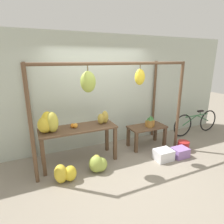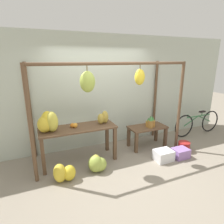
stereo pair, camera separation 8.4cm
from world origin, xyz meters
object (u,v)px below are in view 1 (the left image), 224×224
at_px(parked_bicycle, 196,122).
at_px(fruit_crate_purple, 180,152).
at_px(banana_pile_ground_left, 65,174).
at_px(pineapple_cluster, 150,122).
at_px(fruit_crate_white, 163,155).
at_px(orange_pile, 75,126).
at_px(banana_pile_on_table, 49,123).
at_px(banana_pile_ground_right, 98,164).
at_px(blue_bucket, 183,146).
at_px(papaya_pile, 103,118).

xyz_separation_m(parked_bicycle, fruit_crate_purple, (-1.46, -0.91, -0.25)).
bearing_deg(banana_pile_ground_left, pineapple_cluster, 14.63).
xyz_separation_m(banana_pile_ground_left, fruit_crate_purple, (2.63, -0.16, -0.06)).
bearing_deg(fruit_crate_purple, pineapple_cluster, 114.77).
relative_size(fruit_crate_white, parked_bicycle, 0.23).
bearing_deg(orange_pile, banana_pile_on_table, -175.80).
relative_size(banana_pile_on_table, fruit_crate_purple, 1.39).
height_order(orange_pile, fruit_crate_white, orange_pile).
xyz_separation_m(banana_pile_ground_right, parked_bicycle, (3.42, 0.69, 0.19)).
height_order(fruit_crate_white, blue_bucket, same).
xyz_separation_m(banana_pile_ground_left, banana_pile_ground_right, (0.67, 0.07, -0.00)).
distance_m(papaya_pile, fruit_crate_purple, 1.98).
relative_size(orange_pile, blue_bucket, 0.67).
distance_m(orange_pile, papaya_pile, 0.65).
bearing_deg(fruit_crate_white, orange_pile, 157.82).
distance_m(banana_pile_on_table, fruit_crate_white, 2.58).
xyz_separation_m(pineapple_cluster, fruit_crate_purple, (0.35, -0.75, -0.56)).
xyz_separation_m(banana_pile_on_table, banana_pile_ground_right, (0.81, -0.53, -0.83)).
distance_m(orange_pile, fruit_crate_purple, 2.51).
distance_m(banana_pile_on_table, papaya_pile, 1.15).
bearing_deg(pineapple_cluster, papaya_pile, 178.89).
relative_size(banana_pile_on_table, parked_bicycle, 0.29).
distance_m(banana_pile_ground_right, blue_bucket, 2.26).
height_order(papaya_pile, fruit_crate_purple, papaya_pile).
bearing_deg(banana_pile_ground_right, fruit_crate_purple, -6.53).
xyz_separation_m(orange_pile, fruit_crate_white, (1.82, -0.74, -0.73)).
relative_size(banana_pile_ground_left, fruit_crate_white, 1.22).
bearing_deg(fruit_crate_white, papaya_pile, 148.16).
xyz_separation_m(banana_pile_ground_left, blue_bucket, (2.93, 0.05, -0.05)).
xyz_separation_m(blue_bucket, fruit_crate_purple, (-0.30, -0.21, -0.01)).
height_order(pineapple_cluster, fruit_crate_white, pineapple_cluster).
bearing_deg(fruit_crate_purple, banana_pile_on_table, 164.78).
xyz_separation_m(banana_pile_on_table, parked_bicycle, (4.23, 0.16, -0.64)).
distance_m(pineapple_cluster, fruit_crate_white, 0.90).
bearing_deg(fruit_crate_white, parked_bicycle, 24.35).
height_order(banana_pile_ground_left, banana_pile_ground_right, same).
height_order(banana_pile_on_table, fruit_crate_purple, banana_pile_on_table).
relative_size(banana_pile_on_table, papaya_pile, 1.72).
relative_size(parked_bicycle, fruit_crate_purple, 4.86).
xyz_separation_m(blue_bucket, papaya_pile, (-1.92, 0.57, 0.82)).
relative_size(blue_bucket, papaya_pile, 0.98).
height_order(blue_bucket, papaya_pile, papaya_pile).
bearing_deg(parked_bicycle, pineapple_cluster, -175.01).
xyz_separation_m(banana_pile_on_table, fruit_crate_white, (2.32, -0.70, -0.88)).
relative_size(fruit_crate_white, papaya_pile, 1.38).
bearing_deg(fruit_crate_purple, blue_bucket, 34.97).
bearing_deg(parked_bicycle, banana_pile_on_table, -177.86).
distance_m(pineapple_cluster, fruit_crate_purple, 1.00).
height_order(banana_pile_on_table, parked_bicycle, banana_pile_on_table).
height_order(banana_pile_on_table, orange_pile, banana_pile_on_table).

